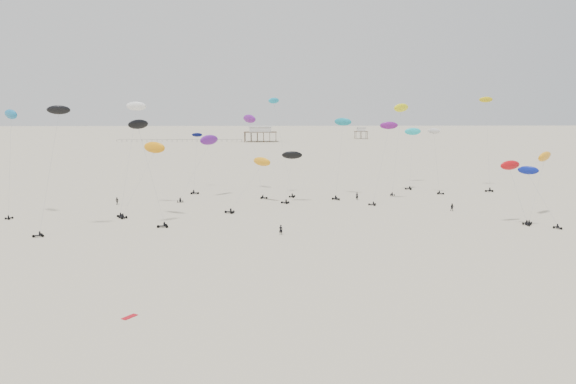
{
  "coord_description": "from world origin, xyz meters",
  "views": [
    {
      "loc": [
        -3.01,
        -13.1,
        22.44
      ],
      "look_at": [
        0.0,
        88.0,
        7.0
      ],
      "focal_mm": 35.0,
      "sensor_mm": 36.0,
      "label": 1
    }
  ],
  "objects_px": {
    "pavilion_main": "(260,135)",
    "rig_4": "(134,122)",
    "pavilion_small": "(361,134)",
    "rig_9": "(146,154)",
    "rig_0": "(514,178)",
    "spectator_0": "(281,235)"
  },
  "relations": [
    {
      "from": "pavilion_main",
      "to": "pavilion_small",
      "type": "distance_m",
      "value": 76.16
    },
    {
      "from": "pavilion_small",
      "to": "rig_4",
      "type": "distance_m",
      "value": 284.11
    },
    {
      "from": "pavilion_main",
      "to": "pavilion_small",
      "type": "xyz_separation_m",
      "value": [
        70.0,
        30.0,
        -0.74
      ]
    },
    {
      "from": "spectator_0",
      "to": "pavilion_small",
      "type": "bearing_deg",
      "value": -89.99
    },
    {
      "from": "pavilion_main",
      "to": "rig_0",
      "type": "xyz_separation_m",
      "value": [
        53.31,
        -258.19,
        4.72
      ]
    },
    {
      "from": "pavilion_small",
      "to": "spectator_0",
      "type": "distance_m",
      "value": 302.52
    },
    {
      "from": "pavilion_small",
      "to": "rig_0",
      "type": "relative_size",
      "value": 0.72
    },
    {
      "from": "pavilion_main",
      "to": "rig_4",
      "type": "relative_size",
      "value": 0.84
    },
    {
      "from": "spectator_0",
      "to": "pavilion_main",
      "type": "bearing_deg",
      "value": -76.42
    },
    {
      "from": "rig_0",
      "to": "spectator_0",
      "type": "xyz_separation_m",
      "value": [
        -44.71,
        -8.01,
        -8.94
      ]
    },
    {
      "from": "rig_9",
      "to": "rig_0",
      "type": "bearing_deg",
      "value": -106.39
    },
    {
      "from": "pavilion_main",
      "to": "rig_4",
      "type": "xyz_separation_m",
      "value": [
        -23.2,
        -237.94,
        14.85
      ]
    },
    {
      "from": "rig_4",
      "to": "rig_9",
      "type": "distance_m",
      "value": 22.17
    },
    {
      "from": "pavilion_main",
      "to": "rig_4",
      "type": "height_order",
      "value": "rig_4"
    },
    {
      "from": "pavilion_main",
      "to": "rig_0",
      "type": "height_order",
      "value": "rig_0"
    },
    {
      "from": "pavilion_small",
      "to": "rig_9",
      "type": "relative_size",
      "value": 0.44
    },
    {
      "from": "pavilion_main",
      "to": "rig_0",
      "type": "bearing_deg",
      "value": -78.33
    },
    {
      "from": "rig_9",
      "to": "spectator_0",
      "type": "height_order",
      "value": "rig_9"
    },
    {
      "from": "pavilion_small",
      "to": "rig_4",
      "type": "bearing_deg",
      "value": -109.18
    },
    {
      "from": "rig_9",
      "to": "spectator_0",
      "type": "xyz_separation_m",
      "value": [
        24.99,
        -7.84,
        -13.77
      ]
    },
    {
      "from": "pavilion_small",
      "to": "rig_9",
      "type": "xyz_separation_m",
      "value": [
        -86.39,
        -288.36,
        10.28
      ]
    },
    {
      "from": "rig_0",
      "to": "spectator_0",
      "type": "height_order",
      "value": "rig_0"
    }
  ]
}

